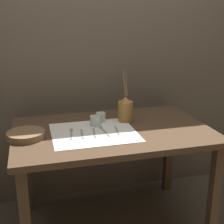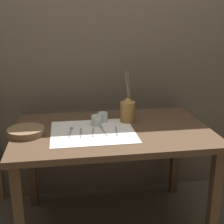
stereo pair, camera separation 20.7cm
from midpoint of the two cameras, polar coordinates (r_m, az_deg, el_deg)
ground_plane at (r=2.48m, az=2.60°, el=-19.80°), size 12.00×12.00×0.00m
stone_wall_back at (r=2.51m, az=0.57°, el=10.53°), size 7.00×0.06×2.40m
wooden_table at (r=2.15m, az=2.84°, el=-5.47°), size 1.32×0.83×0.76m
linen_cloth at (r=2.06m, az=-0.62°, el=-3.68°), size 0.55×0.47×0.00m
pitcher_with_flowers at (r=2.23m, az=5.53°, el=0.26°), size 0.11×0.11×0.37m
wooden_bowl at (r=2.05m, az=-12.70°, el=-3.57°), size 0.24×0.24×0.04m
glass_tumbler_near at (r=2.16m, az=-0.13°, el=-1.57°), size 0.07×0.07×0.07m
glass_tumbler_far at (r=2.24m, az=0.96°, el=-0.96°), size 0.07×0.07×0.07m
spoon_outer at (r=2.07m, az=-4.71°, el=-3.39°), size 0.04×0.17×0.02m
knife_center at (r=2.03m, az=-2.82°, el=-3.85°), size 0.03×0.16×0.00m
fork_inner at (r=2.04m, az=-0.58°, el=-3.77°), size 0.03×0.16×0.00m
spoon_inner at (r=2.09m, az=1.02°, el=-3.13°), size 0.04×0.17×0.02m
fork_outer at (r=2.07m, az=3.68°, el=-3.50°), size 0.03×0.16×0.00m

